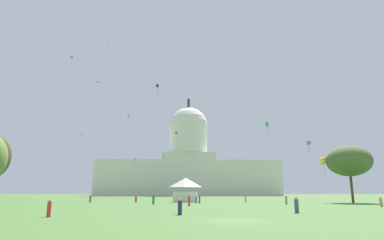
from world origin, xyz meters
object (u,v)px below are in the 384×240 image
kite_cyan_high (72,57)px  kite_black_mid (157,86)px  person_tan_aisle_center (246,199)px  person_red_front_right (49,209)px  person_denim_edge_east (196,200)px  kite_pink_mid (135,159)px  kite_green_low (267,125)px  kite_yellow_low (323,161)px  person_navy_deep_crowd (180,207)px  tree_east_far (349,161)px  kite_magenta_mid (79,136)px  person_teal_back_right (153,200)px  event_tent (185,190)px  person_tan_mid_right (381,202)px  person_red_front_left (136,199)px  kite_gold_high (107,45)px  person_purple_mid_center (90,199)px  kite_white_mid (150,139)px  kite_blue_mid (176,133)px  kite_lime_mid (163,157)px  person_red_lawn_far_right (189,201)px  kite_violet_mid (309,143)px  person_grey_mid_left (286,200)px  kite_turquoise_mid (129,116)px  capitol_building (188,164)px  person_denim_front_center (200,199)px

kite_cyan_high → kite_black_mid: size_ratio=0.77×
person_tan_aisle_center → person_red_front_right: 52.55m
person_denim_edge_east → kite_pink_mid: kite_pink_mid is taller
kite_green_low → kite_cyan_high: bearing=-177.9°
kite_yellow_low → person_denim_edge_east: bearing=-98.8°
person_navy_deep_crowd → person_tan_aisle_center: bearing=-65.5°
tree_east_far → kite_magenta_mid: kite_magenta_mid is taller
person_teal_back_right → person_navy_deep_crowd: person_teal_back_right is taller
person_tan_aisle_center → person_teal_back_right: person_teal_back_right is taller
event_tent → person_tan_mid_right: (29.65, -27.27, -2.14)m
person_red_front_left → kite_gold_high: 72.52m
kite_gold_high → person_red_front_left: bearing=39.3°
kite_cyan_high → kite_pink_mid: (11.91, 74.99, -25.07)m
person_tan_aisle_center → kite_cyan_high: 70.69m
person_purple_mid_center → kite_white_mid: size_ratio=0.53×
kite_yellow_low → kite_blue_mid: size_ratio=4.53×
tree_east_far → kite_black_mid: 57.75m
person_purple_mid_center → kite_magenta_mid: bearing=-10.4°
kite_lime_mid → person_tan_aisle_center: bearing=73.0°
person_tan_aisle_center → person_red_front_right: size_ratio=0.95×
person_red_lawn_far_right → person_red_front_right: size_ratio=1.10×
kite_yellow_low → kite_violet_mid: kite_violet_mid is taller
kite_yellow_low → kite_gold_high: kite_gold_high is taller
person_tan_mid_right → kite_gold_high: size_ratio=0.40×
kite_blue_mid → kite_green_low: bearing=-152.7°
person_tan_aisle_center → person_grey_mid_left: bearing=-94.0°
kite_black_mid → person_red_lawn_far_right: bearing=-178.4°
person_tan_mid_right → kite_yellow_low: 20.75m
person_denim_edge_east → kite_green_low: kite_green_low is taller
kite_lime_mid → kite_gold_high: kite_gold_high is taller
person_grey_mid_left → kite_gold_high: bearing=-128.7°
person_purple_mid_center → kite_yellow_low: bearing=-130.0°
event_tent → kite_yellow_low: 31.43m
kite_cyan_high → kite_turquoise_mid: (13.26, 36.95, -10.73)m
kite_turquoise_mid → capitol_building: bearing=159.7°
kite_green_low → person_tan_mid_right: bearing=-13.0°
person_tan_mid_right → kite_turquoise_mid: kite_turquoise_mid is taller
tree_east_far → kite_pink_mid: (-59.20, 106.20, 10.83)m
person_denim_edge_east → kite_black_mid: 44.75m
person_denim_front_center → kite_violet_mid: (39.77, 39.32, 17.73)m
person_red_front_left → kite_green_low: 33.34m
person_grey_mid_left → kite_magenta_mid: (-49.82, 37.46, 18.05)m
person_purple_mid_center → person_denim_edge_east: 23.66m
kite_white_mid → person_denim_edge_east: bearing=27.0°
person_teal_back_right → kite_lime_mid: (-2.12, 90.30, 17.82)m
person_red_front_left → person_denim_edge_east: size_ratio=1.02×
kite_green_low → kite_pink_mid: (-40.92, 109.41, 3.86)m
person_teal_back_right → person_red_front_left: size_ratio=1.08×
person_red_front_left → kite_violet_mid: kite_violet_mid is taller
person_denim_edge_east → kite_turquoise_mid: size_ratio=0.63×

